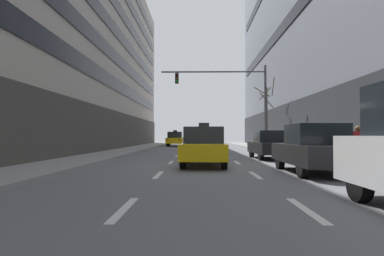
# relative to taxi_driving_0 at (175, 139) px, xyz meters

# --- Properties ---
(ground_plane) EXTENTS (120.00, 120.00, 0.00)m
(ground_plane) POSITION_rel_taxi_driving_0_xyz_m (3.03, -25.94, -0.86)
(ground_plane) COLOR slate
(sidewalk_left) EXTENTS (2.77, 80.00, 0.14)m
(sidewalk_left) POSITION_rel_taxi_driving_0_xyz_m (-3.11, -25.94, -0.79)
(sidewalk_left) COLOR gray
(sidewalk_left) RESTS_ON ground
(sidewalk_right) EXTENTS (2.77, 80.00, 0.14)m
(sidewalk_right) POSITION_rel_taxi_driving_0_xyz_m (9.17, -25.94, -0.79)
(sidewalk_right) COLOR gray
(sidewalk_right) RESTS_ON ground
(lane_stripe_l1_s2) EXTENTS (0.16, 2.00, 0.01)m
(lane_stripe_l1_s2) POSITION_rel_taxi_driving_0_xyz_m (1.44, -33.94, -0.86)
(lane_stripe_l1_s2) COLOR silver
(lane_stripe_l1_s2) RESTS_ON ground
(lane_stripe_l1_s3) EXTENTS (0.16, 2.00, 0.01)m
(lane_stripe_l1_s3) POSITION_rel_taxi_driving_0_xyz_m (1.44, -28.94, -0.86)
(lane_stripe_l1_s3) COLOR silver
(lane_stripe_l1_s3) RESTS_ON ground
(lane_stripe_l1_s4) EXTENTS (0.16, 2.00, 0.01)m
(lane_stripe_l1_s4) POSITION_rel_taxi_driving_0_xyz_m (1.44, -23.94, -0.86)
(lane_stripe_l1_s4) COLOR silver
(lane_stripe_l1_s4) RESTS_ON ground
(lane_stripe_l1_s5) EXTENTS (0.16, 2.00, 0.01)m
(lane_stripe_l1_s5) POSITION_rel_taxi_driving_0_xyz_m (1.44, -18.94, -0.86)
(lane_stripe_l1_s5) COLOR silver
(lane_stripe_l1_s5) RESTS_ON ground
(lane_stripe_l1_s6) EXTENTS (0.16, 2.00, 0.01)m
(lane_stripe_l1_s6) POSITION_rel_taxi_driving_0_xyz_m (1.44, -13.94, -0.86)
(lane_stripe_l1_s6) COLOR silver
(lane_stripe_l1_s6) RESTS_ON ground
(lane_stripe_l1_s7) EXTENTS (0.16, 2.00, 0.01)m
(lane_stripe_l1_s7) POSITION_rel_taxi_driving_0_xyz_m (1.44, -8.94, -0.86)
(lane_stripe_l1_s7) COLOR silver
(lane_stripe_l1_s7) RESTS_ON ground
(lane_stripe_l1_s8) EXTENTS (0.16, 2.00, 0.01)m
(lane_stripe_l1_s8) POSITION_rel_taxi_driving_0_xyz_m (1.44, -3.94, -0.86)
(lane_stripe_l1_s8) COLOR silver
(lane_stripe_l1_s8) RESTS_ON ground
(lane_stripe_l1_s9) EXTENTS (0.16, 2.00, 0.01)m
(lane_stripe_l1_s9) POSITION_rel_taxi_driving_0_xyz_m (1.44, 1.06, -0.86)
(lane_stripe_l1_s9) COLOR silver
(lane_stripe_l1_s9) RESTS_ON ground
(lane_stripe_l1_s10) EXTENTS (0.16, 2.00, 0.01)m
(lane_stripe_l1_s10) POSITION_rel_taxi_driving_0_xyz_m (1.44, 6.06, -0.86)
(lane_stripe_l1_s10) COLOR silver
(lane_stripe_l1_s10) RESTS_ON ground
(lane_stripe_l2_s2) EXTENTS (0.16, 2.00, 0.01)m
(lane_stripe_l2_s2) POSITION_rel_taxi_driving_0_xyz_m (4.62, -33.94, -0.86)
(lane_stripe_l2_s2) COLOR silver
(lane_stripe_l2_s2) RESTS_ON ground
(lane_stripe_l2_s3) EXTENTS (0.16, 2.00, 0.01)m
(lane_stripe_l2_s3) POSITION_rel_taxi_driving_0_xyz_m (4.62, -28.94, -0.86)
(lane_stripe_l2_s3) COLOR silver
(lane_stripe_l2_s3) RESTS_ON ground
(lane_stripe_l2_s4) EXTENTS (0.16, 2.00, 0.01)m
(lane_stripe_l2_s4) POSITION_rel_taxi_driving_0_xyz_m (4.62, -23.94, -0.86)
(lane_stripe_l2_s4) COLOR silver
(lane_stripe_l2_s4) RESTS_ON ground
(lane_stripe_l2_s5) EXTENTS (0.16, 2.00, 0.01)m
(lane_stripe_l2_s5) POSITION_rel_taxi_driving_0_xyz_m (4.62, -18.94, -0.86)
(lane_stripe_l2_s5) COLOR silver
(lane_stripe_l2_s5) RESTS_ON ground
(lane_stripe_l2_s6) EXTENTS (0.16, 2.00, 0.01)m
(lane_stripe_l2_s6) POSITION_rel_taxi_driving_0_xyz_m (4.62, -13.94, -0.86)
(lane_stripe_l2_s6) COLOR silver
(lane_stripe_l2_s6) RESTS_ON ground
(lane_stripe_l2_s7) EXTENTS (0.16, 2.00, 0.01)m
(lane_stripe_l2_s7) POSITION_rel_taxi_driving_0_xyz_m (4.62, -8.94, -0.86)
(lane_stripe_l2_s7) COLOR silver
(lane_stripe_l2_s7) RESTS_ON ground
(lane_stripe_l2_s8) EXTENTS (0.16, 2.00, 0.01)m
(lane_stripe_l2_s8) POSITION_rel_taxi_driving_0_xyz_m (4.62, -3.94, -0.86)
(lane_stripe_l2_s8) COLOR silver
(lane_stripe_l2_s8) RESTS_ON ground
(lane_stripe_l2_s9) EXTENTS (0.16, 2.00, 0.01)m
(lane_stripe_l2_s9) POSITION_rel_taxi_driving_0_xyz_m (4.62, 1.06, -0.86)
(lane_stripe_l2_s9) COLOR silver
(lane_stripe_l2_s9) RESTS_ON ground
(lane_stripe_l2_s10) EXTENTS (0.16, 2.00, 0.01)m
(lane_stripe_l2_s10) POSITION_rel_taxi_driving_0_xyz_m (4.62, 6.06, -0.86)
(lane_stripe_l2_s10) COLOR silver
(lane_stripe_l2_s10) RESTS_ON ground
(taxi_driving_0) EXTENTS (1.97, 4.67, 1.94)m
(taxi_driving_0) POSITION_rel_taxi_driving_0_xyz_m (0.00, 0.00, 0.00)
(taxi_driving_0) COLOR black
(taxi_driving_0) RESTS_ON ground
(car_driving_1) EXTENTS (1.76, 4.15, 1.55)m
(car_driving_1) POSITION_rel_taxi_driving_0_xyz_m (3.12, 2.05, -0.10)
(car_driving_1) COLOR black
(car_driving_1) RESTS_ON ground
(taxi_driving_2) EXTENTS (1.99, 4.46, 1.83)m
(taxi_driving_2) POSITION_rel_taxi_driving_0_xyz_m (3.01, -25.75, -0.05)
(taxi_driving_2) COLOR black
(taxi_driving_2) RESTS_ON ground
(car_parked_1) EXTENTS (1.89, 4.49, 1.68)m
(car_parked_1) POSITION_rel_taxi_driving_0_xyz_m (6.74, -28.36, -0.03)
(car_parked_1) COLOR black
(car_parked_1) RESTS_ON ground
(car_parked_2) EXTENTS (1.84, 4.21, 1.56)m
(car_parked_2) POSITION_rel_taxi_driving_0_xyz_m (6.74, -21.45, -0.09)
(car_parked_2) COLOR black
(car_parked_2) RESTS_ON ground
(traffic_signal_0) EXTENTS (8.49, 0.35, 6.83)m
(traffic_signal_0) POSITION_rel_taxi_driving_0_xyz_m (5.73, -13.36, 3.95)
(traffic_signal_0) COLOR #4C4C51
(traffic_signal_0) RESTS_ON sidewalk_right
(street_tree_0) EXTENTS (1.83, 1.76, 6.30)m
(street_tree_0) POSITION_rel_taxi_driving_0_xyz_m (8.89, -10.37, 2.32)
(street_tree_0) COLOR #4C3823
(street_tree_0) RESTS_ON sidewalk_right
(pedestrian_0) EXTENTS (0.21, 0.53, 1.64)m
(pedestrian_0) POSITION_rel_taxi_driving_0_xyz_m (8.59, -23.66, 0.22)
(pedestrian_0) COLOR #383D59
(pedestrian_0) RESTS_ON sidewalk_right
(pedestrian_1) EXTENTS (0.33, 0.49, 1.50)m
(pedestrian_1) POSITION_rel_taxi_driving_0_xyz_m (8.39, -28.05, 0.13)
(pedestrian_1) COLOR brown
(pedestrian_1) RESTS_ON sidewalk_right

